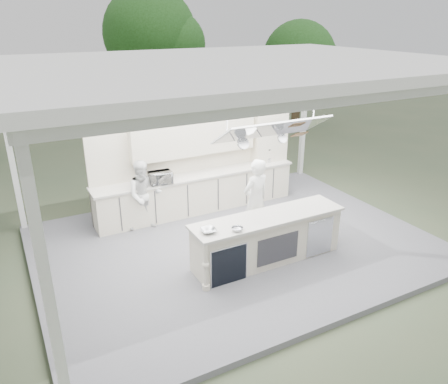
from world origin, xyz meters
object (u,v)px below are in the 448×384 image
head_chef (255,200)px  back_counter (198,192)px  sous_chef (144,195)px  demo_island (267,239)px

head_chef → back_counter: bearing=-89.5°
back_counter → head_chef: 2.04m
back_counter → sous_chef: 1.52m
head_chef → demo_island: bearing=60.5°
back_counter → head_chef: head_chef is taller
demo_island → head_chef: (0.27, 0.87, 0.43)m
demo_island → back_counter: same height
demo_island → sous_chef: size_ratio=1.95×
demo_island → back_counter: 2.82m
head_chef → sous_chef: head_chef is taller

